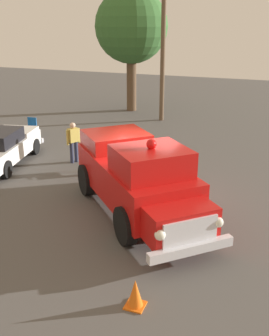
# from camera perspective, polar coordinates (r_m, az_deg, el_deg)

# --- Properties ---
(ground_plane) EXTENTS (60.00, 60.00, 0.00)m
(ground_plane) POSITION_cam_1_polar(r_m,az_deg,el_deg) (13.28, 1.12, -4.77)
(ground_plane) COLOR #514F4C
(vintage_fire_truck) EXTENTS (5.77, 5.71, 2.59)m
(vintage_fire_truck) POSITION_cam_1_polar(r_m,az_deg,el_deg) (12.10, 0.43, -1.18)
(vintage_fire_truck) COLOR black
(vintage_fire_truck) RESTS_ON ground
(classic_hot_rod) EXTENTS (4.67, 2.79, 1.46)m
(classic_hot_rod) POSITION_cam_1_polar(r_m,az_deg,el_deg) (17.35, -18.10, 2.92)
(classic_hot_rod) COLOR black
(classic_hot_rod) RESTS_ON ground
(lawn_chair_near_truck) EXTENTS (0.69, 0.69, 1.02)m
(lawn_chair_near_truck) POSITION_cam_1_polar(r_m,az_deg,el_deg) (15.81, -5.16, 1.62)
(lawn_chair_near_truck) COLOR #B7BABF
(lawn_chair_near_truck) RESTS_ON ground
(lawn_chair_by_car) EXTENTS (0.52, 0.54, 1.02)m
(lawn_chair_by_car) POSITION_cam_1_polar(r_m,az_deg,el_deg) (20.80, -14.22, 5.63)
(lawn_chair_by_car) COLOR #B7BABF
(lawn_chair_by_car) RESTS_ON ground
(spectator_seated) EXTENTS (0.62, 0.65, 1.29)m
(spectator_seated) POSITION_cam_1_polar(r_m,az_deg,el_deg) (15.66, -4.97, 1.86)
(spectator_seated) COLOR #383842
(spectator_seated) RESTS_ON ground
(spectator_standing) EXTENTS (0.62, 0.42, 1.68)m
(spectator_standing) POSITION_cam_1_polar(r_m,az_deg,el_deg) (16.78, -8.53, 3.93)
(spectator_standing) COLOR #2D334C
(spectator_standing) RESTS_ON ground
(oak_tree_left) EXTENTS (4.42, 4.42, 7.34)m
(oak_tree_left) POSITION_cam_1_polar(r_m,az_deg,el_deg) (26.04, -0.44, 19.06)
(oak_tree_left) COLOR brown
(oak_tree_left) RESTS_ON ground
(utility_pole) EXTENTS (0.95, 1.53, 7.64)m
(utility_pole) POSITION_cam_1_polar(r_m,az_deg,el_deg) (23.45, 3.98, 16.15)
(utility_pole) COLOR brown
(utility_pole) RESTS_ON ground
(traffic_cone) EXTENTS (0.40, 0.40, 0.64)m
(traffic_cone) POSITION_cam_1_polar(r_m,az_deg,el_deg) (8.74, 0.11, -17.13)
(traffic_cone) COLOR orange
(traffic_cone) RESTS_ON ground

